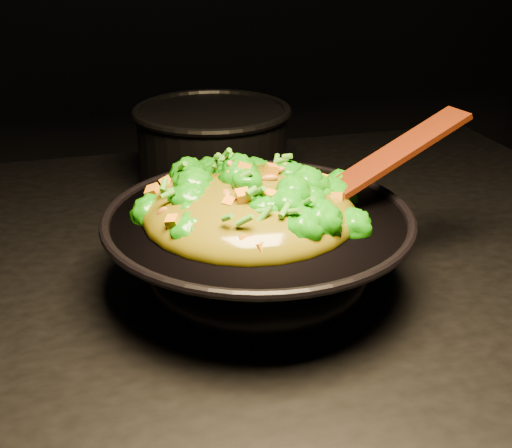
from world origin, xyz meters
name	(u,v)px	position (x,y,z in m)	size (l,w,h in m)	color
wok	(258,253)	(-0.03, -0.12, 0.95)	(0.36, 0.36, 0.10)	black
stir_fry	(249,182)	(-0.04, -0.11, 1.04)	(0.25, 0.25, 0.09)	#197B08
spatula	(373,167)	(0.11, -0.12, 1.05)	(0.28, 0.04, 0.01)	#3A1203
back_pot	(213,148)	(-0.01, 0.23, 0.97)	(0.25, 0.25, 0.14)	black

